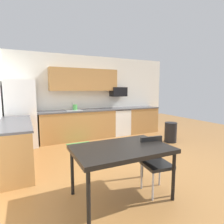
% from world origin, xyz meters
% --- Properties ---
extents(ground_plane, '(12.00, 12.00, 0.00)m').
position_xyz_m(ground_plane, '(0.00, 0.00, 0.00)').
color(ground_plane, '#9E6B38').
extents(wall_back, '(5.80, 0.10, 2.70)m').
position_xyz_m(wall_back, '(0.00, 2.65, 1.35)').
color(wall_back, white).
rests_on(wall_back, ground).
extents(cabinet_run_back, '(2.37, 0.60, 0.90)m').
position_xyz_m(cabinet_run_back, '(-0.57, 2.30, 0.45)').
color(cabinet_run_back, '#AD7A42').
rests_on(cabinet_run_back, ground).
extents(cabinet_run_back_right, '(1.18, 0.60, 0.90)m').
position_xyz_m(cabinet_run_back_right, '(1.81, 2.30, 0.45)').
color(cabinet_run_back_right, '#AD7A42').
rests_on(cabinet_run_back_right, ground).
extents(cabinet_run_left, '(0.60, 2.00, 0.90)m').
position_xyz_m(cabinet_run_left, '(-2.30, 0.80, 0.45)').
color(cabinet_run_left, '#AD7A42').
rests_on(cabinet_run_left, ground).
extents(countertop_back, '(4.80, 0.64, 0.04)m').
position_xyz_m(countertop_back, '(0.00, 2.30, 0.92)').
color(countertop_back, '#4C4C51').
rests_on(countertop_back, cabinet_run_back).
extents(countertop_left, '(0.64, 2.00, 0.04)m').
position_xyz_m(countertop_left, '(-2.30, 0.80, 0.92)').
color(countertop_left, '#4C4C51').
rests_on(countertop_left, cabinet_run_left).
extents(upper_cabinets_back, '(2.20, 0.34, 0.70)m').
position_xyz_m(upper_cabinets_back, '(-0.30, 2.43, 1.90)').
color(upper_cabinets_back, '#AD7A42').
extents(refrigerator, '(0.76, 0.70, 1.85)m').
position_xyz_m(refrigerator, '(-2.18, 2.22, 0.92)').
color(refrigerator, white).
rests_on(refrigerator, ground).
extents(oven_range, '(0.60, 0.60, 0.91)m').
position_xyz_m(oven_range, '(0.92, 2.30, 0.46)').
color(oven_range, white).
rests_on(oven_range, ground).
extents(microwave, '(0.54, 0.36, 0.32)m').
position_xyz_m(microwave, '(0.92, 2.40, 1.51)').
color(microwave, black).
extents(sink_basin, '(0.48, 0.40, 0.14)m').
position_xyz_m(sink_basin, '(-0.71, 2.30, 0.88)').
color(sink_basin, '#A5A8AD').
rests_on(sink_basin, countertop_back).
extents(sink_faucet, '(0.02, 0.02, 0.24)m').
position_xyz_m(sink_faucet, '(-0.71, 2.48, 1.04)').
color(sink_faucet, '#B2B5BA').
rests_on(sink_faucet, countertop_back).
extents(dining_table, '(1.40, 0.90, 0.77)m').
position_xyz_m(dining_table, '(-0.85, -1.10, 0.71)').
color(dining_table, black).
rests_on(dining_table, ground).
extents(chair_near_table, '(0.44, 0.44, 0.85)m').
position_xyz_m(chair_near_table, '(-0.29, -1.15, 0.50)').
color(chair_near_table, black).
rests_on(chair_near_table, ground).
extents(trash_bin, '(0.36, 0.36, 0.60)m').
position_xyz_m(trash_bin, '(1.88, 0.79, 0.30)').
color(trash_bin, black).
rests_on(trash_bin, ground).
extents(floor_mat, '(0.70, 0.50, 0.01)m').
position_xyz_m(floor_mat, '(-0.71, 1.65, 0.01)').
color(floor_mat, '#4CA54C').
rests_on(floor_mat, ground).
extents(kettle, '(0.14, 0.14, 0.20)m').
position_xyz_m(kettle, '(-0.65, 2.35, 1.02)').
color(kettle, '#4CA54C').
rests_on(kettle, countertop_back).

